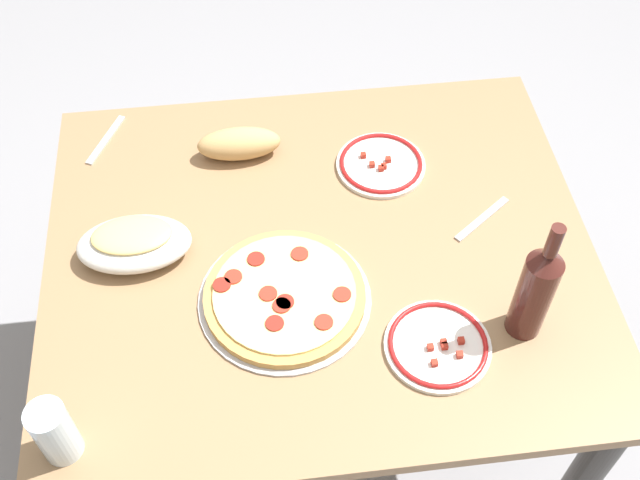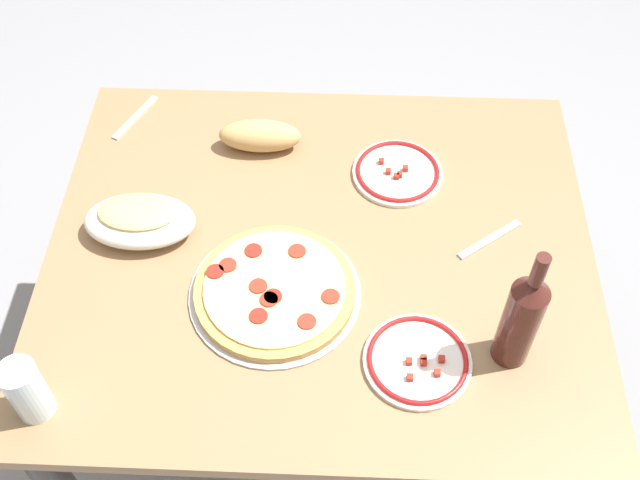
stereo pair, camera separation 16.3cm
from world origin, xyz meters
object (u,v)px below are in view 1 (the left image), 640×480
at_px(water_glass, 55,432).
at_px(bread_loaf, 239,144).
at_px(dining_table, 320,282).
at_px(wine_bottle, 536,290).
at_px(side_plate_near, 381,164).
at_px(side_plate_far, 438,345).
at_px(baked_pasta_dish, 134,242).
at_px(pepperoni_pizza, 285,296).

relative_size(water_glass, bread_loaf, 0.72).
distance_m(dining_table, wine_bottle, 0.51).
height_order(water_glass, side_plate_near, water_glass).
bearing_deg(side_plate_far, baked_pasta_dish, -27.25).
xyz_separation_m(water_glass, side_plate_far, (-0.70, -0.12, -0.06)).
height_order(pepperoni_pizza, side_plate_near, pepperoni_pizza).
xyz_separation_m(dining_table, wine_bottle, (-0.38, 0.24, 0.25)).
height_order(wine_bottle, side_plate_far, wine_bottle).
relative_size(dining_table, pepperoni_pizza, 3.32).
relative_size(baked_pasta_dish, side_plate_near, 1.16).
bearing_deg(side_plate_near, bread_loaf, -13.55).
height_order(water_glass, side_plate_far, water_glass).
bearing_deg(baked_pasta_dish, side_plate_near, -161.06).
height_order(dining_table, side_plate_near, side_plate_near).
relative_size(pepperoni_pizza, bread_loaf, 1.82).
distance_m(wine_bottle, bread_loaf, 0.76).
bearing_deg(side_plate_near, water_glass, 42.37).
relative_size(dining_table, side_plate_near, 5.63).
bearing_deg(wine_bottle, dining_table, -32.72).
bearing_deg(water_glass, pepperoni_pizza, -147.21).
height_order(baked_pasta_dish, bread_loaf, baked_pasta_dish).
xyz_separation_m(baked_pasta_dish, wine_bottle, (-0.76, 0.27, 0.08)).
bearing_deg(bread_loaf, side_plate_far, 121.59).
distance_m(pepperoni_pizza, side_plate_far, 0.32).
xyz_separation_m(wine_bottle, water_glass, (0.88, 0.15, -0.05)).
distance_m(pepperoni_pizza, side_plate_near, 0.43).
distance_m(dining_table, water_glass, 0.67).
height_order(baked_pasta_dish, wine_bottle, wine_bottle).
bearing_deg(wine_bottle, side_plate_far, 9.07).
height_order(side_plate_near, bread_loaf, bread_loaf).
xyz_separation_m(dining_table, pepperoni_pizza, (0.09, 0.12, 0.14)).
bearing_deg(side_plate_far, wine_bottle, -170.93).
bearing_deg(pepperoni_pizza, wine_bottle, 165.67).
bearing_deg(wine_bottle, pepperoni_pizza, -14.33).
bearing_deg(baked_pasta_dish, pepperoni_pizza, 152.73).
height_order(pepperoni_pizza, baked_pasta_dish, baked_pasta_dish).
bearing_deg(side_plate_far, dining_table, -53.74).
xyz_separation_m(dining_table, bread_loaf, (0.15, -0.30, 0.16)).
bearing_deg(side_plate_near, dining_table, 52.79).
bearing_deg(bread_loaf, side_plate_near, 166.45).
bearing_deg(side_plate_far, side_plate_near, -86.79).
bearing_deg(baked_pasta_dish, wine_bottle, 160.30).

